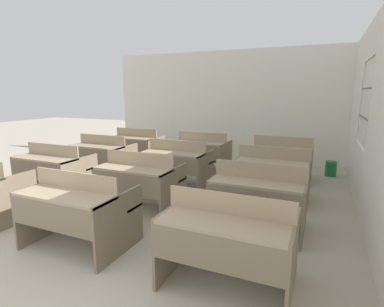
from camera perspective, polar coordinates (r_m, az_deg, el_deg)
The scene contains 14 objects.
wall_back at distance 7.91m, azimuth 5.73°, elevation 9.05°, with size 6.11×0.06×2.75m.
wall_right_with_window at distance 4.06m, azimuth 31.93°, elevation 4.95°, with size 0.06×6.82×2.75m.
bench_front_center at distance 3.60m, azimuth -21.08°, elevation -9.63°, with size 1.12×0.81×0.86m.
bench_front_right at distance 2.75m, azimuth 6.86°, elevation -15.65°, with size 1.12×0.81×0.86m.
bench_second_left at distance 5.59m, azimuth -24.85°, elevation -2.51°, with size 1.12×0.81×0.86m.
bench_second_center at distance 4.47m, azimuth -9.99°, elevation -4.91°, with size 1.12×0.81×0.86m.
bench_second_right at distance 3.85m, azimuth 12.54°, elevation -7.74°, with size 1.12×0.81×0.86m.
bench_third_left at distance 6.43m, azimuth -16.64°, elevation -0.20°, with size 1.12×0.81×0.86m.
bench_third_center at distance 5.50m, azimuth -2.85°, elevation -1.66°, with size 1.12×0.81×0.86m.
bench_third_right at distance 5.01m, azimuth 15.13°, elevation -3.37°, with size 1.12×0.81×0.86m.
bench_back_left at distance 7.40m, azimuth -10.54°, elevation 1.58°, with size 1.12×0.81×0.86m.
bench_back_center at distance 6.59m, azimuth 1.88°, elevation 0.55°, with size 1.12×0.81×0.86m.
bench_back_right at distance 6.19m, azimuth 16.74°, elevation -0.65°, with size 1.12×0.81×0.86m.
wastepaper_bin at distance 6.88m, azimuth 24.92°, elevation -2.62°, with size 0.22×0.22×0.31m.
Camera 1 is at (2.45, -0.66, 1.70)m, focal length 28.00 mm.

